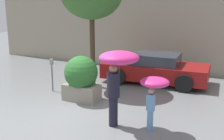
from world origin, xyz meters
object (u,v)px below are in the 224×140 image
at_px(person_adult, 118,68).
at_px(parked_car_near, 155,69).
at_px(person_child, 154,89).
at_px(planter_box, 81,77).
at_px(parking_meter, 52,68).

relative_size(person_adult, parked_car_near, 0.47).
bearing_deg(person_child, person_adult, -152.62).
bearing_deg(parked_car_near, person_child, -167.09).
xyz_separation_m(planter_box, person_adult, (1.94, -1.29, 0.79)).
distance_m(person_adult, parking_meter, 3.89).
height_order(person_adult, parking_meter, person_adult).
bearing_deg(parked_car_near, planter_box, 150.42).
bearing_deg(parking_meter, person_adult, -25.71).
height_order(person_child, parking_meter, person_child).
relative_size(person_adult, person_child, 1.42).
height_order(parked_car_near, parking_meter, parking_meter).
bearing_deg(parked_car_near, parking_meter, 128.83).
height_order(person_adult, parked_car_near, person_adult).
distance_m(person_child, parking_meter, 4.64).
bearing_deg(person_child, parking_meter, -179.66).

